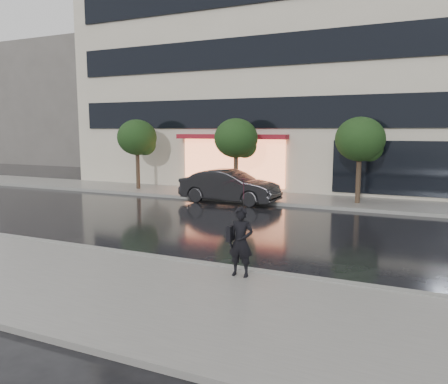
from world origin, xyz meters
The scene contains 12 objects.
ground centered at (0.00, 0.00, 0.00)m, with size 120.00×120.00×0.00m, color black.
sidewalk_near centered at (0.00, -3.25, 0.06)m, with size 60.00×4.50×0.12m, color slate.
sidewalk_far centered at (0.00, 10.25, 0.06)m, with size 60.00×3.50×0.12m, color slate.
curb_near centered at (0.00, -1.00, 0.07)m, with size 60.00×0.25×0.14m, color gray.
curb_far centered at (0.00, 8.50, 0.07)m, with size 60.00×0.25×0.14m, color gray.
office_building centered at (0.00, 17.97, 9.00)m, with size 30.00×12.76×18.00m.
bg_building_left centered at (-28.00, 26.00, 6.00)m, with size 14.00×10.00×12.00m, color #59544F.
tree_far_west centered at (-8.94, 10.03, 2.92)m, with size 2.20×2.20×3.99m.
tree_mid_west centered at (-2.94, 10.03, 2.92)m, with size 2.20×2.20×3.99m.
tree_mid_east centered at (3.06, 10.03, 2.92)m, with size 2.20×2.20×3.99m.
parked_car centered at (-2.60, 8.30, 0.78)m, with size 1.64×4.71×1.55m, color black.
pedestrian_with_umbrella centered at (1.99, -1.50, 1.62)m, with size 0.93×0.95×2.26m.
Camera 1 is at (5.54, -10.33, 3.39)m, focal length 35.00 mm.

